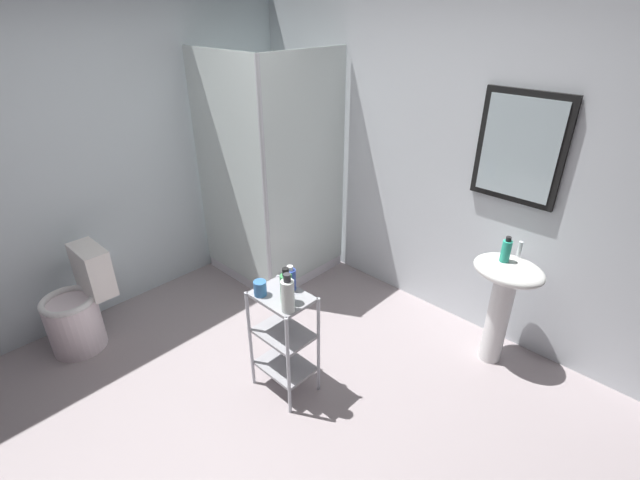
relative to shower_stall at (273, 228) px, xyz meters
name	(u,v)px	position (x,y,z in m)	size (l,w,h in m)	color
ground_plane	(257,420)	(1.22, -1.23, -0.47)	(4.20, 4.20, 0.02)	gray
wall_back	(438,158)	(1.23, 0.62, 0.79)	(4.20, 0.14, 2.50)	silver
wall_left	(87,161)	(-0.63, -1.23, 0.79)	(0.10, 4.20, 2.50)	silver
shower_stall	(273,228)	(0.00, 0.00, 0.00)	(0.92, 0.92, 2.00)	white
pedestal_sink	(504,291)	(2.02, 0.29, 0.12)	(0.46, 0.37, 0.81)	white
sink_faucet	(520,248)	(2.02, 0.41, 0.40)	(0.03, 0.03, 0.10)	silver
toilet	(79,309)	(-0.26, -1.66, -0.15)	(0.37, 0.49, 0.76)	white
storage_cart	(284,335)	(1.15, -0.92, -0.03)	(0.38, 0.28, 0.74)	silver
hand_soap_bottle	(506,250)	(1.98, 0.27, 0.42)	(0.06, 0.06, 0.18)	#2DBC99
shampoo_bottle_blue	(290,279)	(1.14, -0.83, 0.35)	(0.07, 0.07, 0.16)	#334DB3
body_wash_bottle_green	(287,288)	(1.22, -0.94, 0.38)	(0.07, 0.07, 0.23)	#3C9653
lotion_bottle_white	(288,295)	(1.29, -0.99, 0.38)	(0.08, 0.08, 0.24)	white
rinse_cup	(260,288)	(1.05, -1.00, 0.32)	(0.08, 0.08, 0.09)	#3870B2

